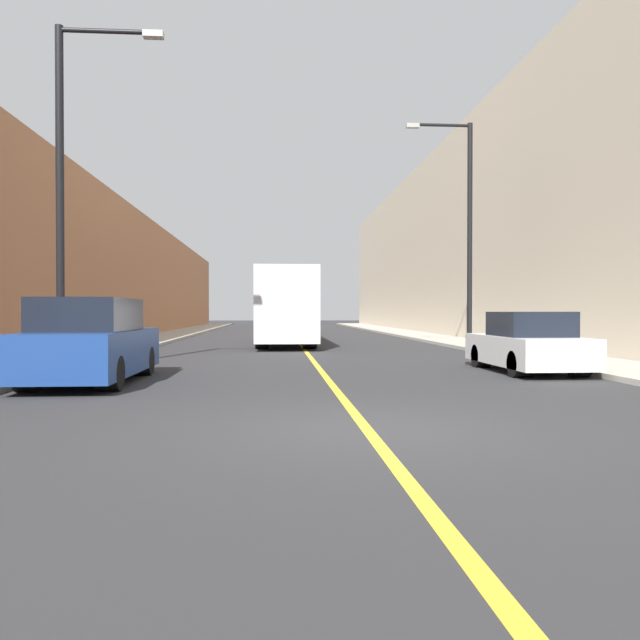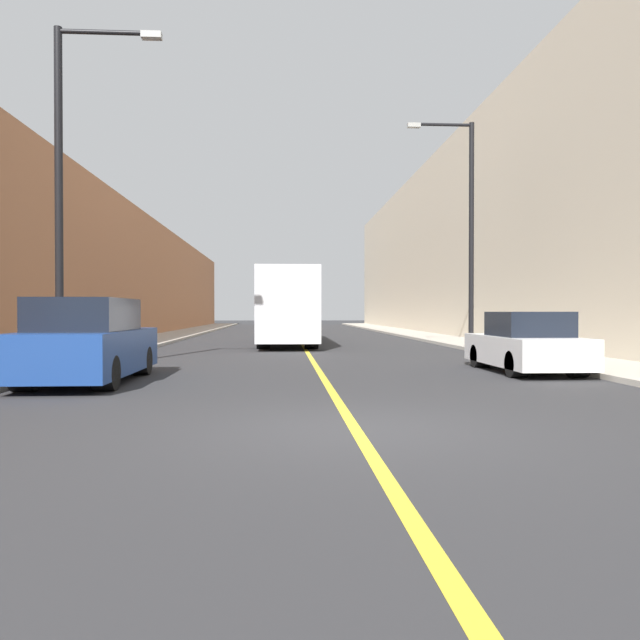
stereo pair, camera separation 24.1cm
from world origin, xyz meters
name	(u,v)px [view 2 (the right image)]	position (x,y,z in m)	size (l,w,h in m)	color
ground_plane	(355,429)	(0.00, 0.00, 0.00)	(200.00, 200.00, 0.00)	#2D2D30
sidewalk_left	(172,336)	(-7.54, 30.00, 0.07)	(2.71, 72.00, 0.13)	#B2AA9E
sidewalk_right	(420,335)	(7.54, 30.00, 0.07)	(2.71, 72.00, 0.13)	#B2AA9E
building_row_left	(115,276)	(-10.89, 30.00, 3.66)	(4.00, 72.00, 7.31)	#B2724C
building_row_right	(473,241)	(10.89, 30.00, 5.90)	(4.00, 72.00, 11.79)	beige
road_center_line	(297,336)	(0.00, 30.00, 0.00)	(0.16, 72.00, 0.01)	gold
bus	(287,306)	(-0.72, 20.90, 1.76)	(2.49, 11.14, 3.29)	silver
parked_suv_left	(88,343)	(-5.06, 5.57, 0.84)	(1.92, 4.82, 1.80)	navy
car_right_near	(526,345)	(5.15, 7.25, 0.68)	(1.81, 4.28, 1.51)	silver
street_lamp_left	(67,176)	(-6.28, 7.95, 4.90)	(2.64, 0.24, 8.45)	black
street_lamp_right	(466,221)	(6.28, 16.12, 5.08)	(2.64, 0.24, 8.79)	black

